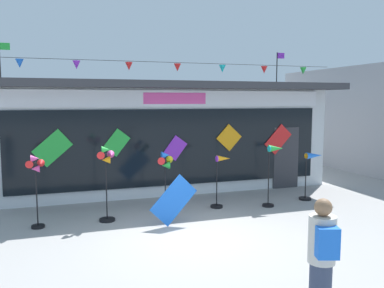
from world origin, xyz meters
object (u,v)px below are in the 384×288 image
object	(u,v)px
wind_spinner_right	(273,164)
wind_spinner_left	(106,173)
kite_shop_building	(154,132)
wind_spinner_far_right	(311,167)
person_near_camera	(322,261)
wind_spinner_center_right	(220,176)
wind_spinner_far_left	(36,178)
display_kite_on_ground	(174,200)
wind_spinner_center_left	(165,169)

from	to	relation	value
wind_spinner_right	wind_spinner_left	bearing A→B (deg)	-180.00
kite_shop_building	wind_spinner_far_right	distance (m)	5.73
wind_spinner_left	person_near_camera	bearing A→B (deg)	-68.77
wind_spinner_center_right	wind_spinner_far_left	bearing A→B (deg)	-175.54
person_near_camera	wind_spinner_right	bearing A→B (deg)	-95.45
wind_spinner_far_left	wind_spinner_left	bearing A→B (deg)	0.90
wind_spinner_right	person_near_camera	distance (m)	5.88
wind_spinner_center_right	person_near_camera	xyz separation A→B (m)	(-0.96, -5.71, 0.03)
wind_spinner_far_left	wind_spinner_far_right	size ratio (longest dim) A/B	1.21
wind_spinner_right	wind_spinner_far_right	world-z (taller)	wind_spinner_right
wind_spinner_right	display_kite_on_ground	world-z (taller)	wind_spinner_right
kite_shop_building	wind_spinner_far_right	xyz separation A→B (m)	(3.66, -4.34, -0.78)
wind_spinner_center_left	person_near_camera	size ratio (longest dim) A/B	0.95
wind_spinner_center_left	display_kite_on_ground	size ratio (longest dim) A/B	1.48
wind_spinner_center_right	person_near_camera	distance (m)	5.79
kite_shop_building	wind_spinner_left	world-z (taller)	kite_shop_building
wind_spinner_far_left	wind_spinner_left	size ratio (longest dim) A/B	0.92
wind_spinner_right	wind_spinner_far_right	size ratio (longest dim) A/B	1.22
wind_spinner_left	person_near_camera	xyz separation A→B (m)	(2.09, -5.37, -0.30)
wind_spinner_left	wind_spinner_far_right	xyz separation A→B (m)	(5.89, 0.32, -0.24)
wind_spinner_center_right	display_kite_on_ground	bearing A→B (deg)	-145.67
wind_spinner_center_right	person_near_camera	bearing A→B (deg)	-99.55
wind_spinner_left	person_near_camera	distance (m)	5.77
kite_shop_building	person_near_camera	size ratio (longest dim) A/B	6.49
wind_spinner_left	wind_spinner_right	xyz separation A→B (m)	(4.45, 0.00, -0.02)
wind_spinner_right	wind_spinner_far_right	xyz separation A→B (m)	(1.43, 0.32, -0.22)
wind_spinner_center_left	display_kite_on_ground	world-z (taller)	wind_spinner_center_left
wind_spinner_right	wind_spinner_far_right	bearing A→B (deg)	12.73
wind_spinner_center_right	wind_spinner_right	xyz separation A→B (m)	(1.40, -0.33, 0.30)
wind_spinner_center_right	wind_spinner_right	distance (m)	1.47
wind_spinner_far_right	person_near_camera	bearing A→B (deg)	-123.68
kite_shop_building	wind_spinner_far_right	world-z (taller)	kite_shop_building
wind_spinner_right	person_near_camera	world-z (taller)	wind_spinner_right
wind_spinner_left	wind_spinner_right	bearing A→B (deg)	0.00
wind_spinner_center_left	wind_spinner_left	bearing A→B (deg)	-169.15
wind_spinner_far_left	wind_spinner_center_right	distance (m)	4.62
kite_shop_building	person_near_camera	xyz separation A→B (m)	(-0.13, -10.04, -0.84)
wind_spinner_far_left	wind_spinner_center_left	xyz separation A→B (m)	(3.07, 0.32, -0.02)
wind_spinner_center_left	person_near_camera	world-z (taller)	person_near_camera
wind_spinner_right	wind_spinner_center_right	bearing A→B (deg)	166.61
kite_shop_building	wind_spinner_far_right	bearing A→B (deg)	-49.82
wind_spinner_left	display_kite_on_ground	size ratio (longest dim) A/B	1.69
wind_spinner_right	display_kite_on_ground	bearing A→B (deg)	-165.75
kite_shop_building	wind_spinner_center_left	xyz separation A→B (m)	(-0.71, -4.37, -0.59)
wind_spinner_center_left	wind_spinner_center_right	size ratio (longest dim) A/B	1.12
wind_spinner_left	wind_spinner_far_left	bearing A→B (deg)	-179.10
kite_shop_building	display_kite_on_ground	xyz separation A→B (m)	(-0.78, -5.43, -1.14)
wind_spinner_far_right	wind_spinner_right	bearing A→B (deg)	-167.27
wind_spinner_center_right	wind_spinner_far_right	bearing A→B (deg)	-0.20
kite_shop_building	person_near_camera	world-z (taller)	kite_shop_building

